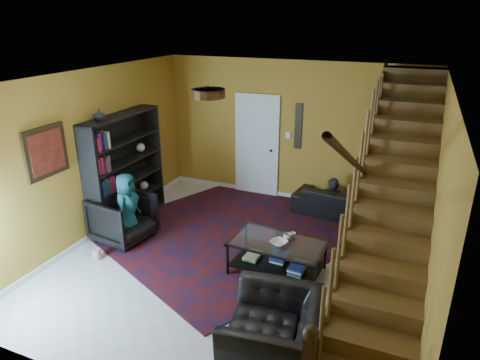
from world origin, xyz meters
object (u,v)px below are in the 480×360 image
(sofa, at_px, (343,203))
(armchair_right, at_px, (272,333))
(coffee_table, at_px, (277,254))
(bookshelf, at_px, (126,172))
(armchair_left, at_px, (123,218))

(sofa, relative_size, armchair_right, 1.63)
(coffee_table, bearing_deg, bookshelf, 169.29)
(bookshelf, relative_size, coffee_table, 1.45)
(bookshelf, xyz_separation_m, armchair_left, (0.35, -0.63, -0.56))
(bookshelf, bearing_deg, armchair_right, -32.50)
(armchair_right, height_order, coffee_table, armchair_right)
(armchair_left, bearing_deg, bookshelf, 37.58)
(coffee_table, bearing_deg, sofa, 76.33)
(armchair_right, bearing_deg, coffee_table, -171.38)
(sofa, distance_m, armchair_right, 3.96)
(bookshelf, distance_m, sofa, 4.05)
(armchair_left, relative_size, coffee_table, 0.64)
(armchair_left, bearing_deg, sofa, -46.41)
(armchair_right, bearing_deg, bookshelf, -130.12)
(armchair_right, xyz_separation_m, coffee_table, (-0.49, 1.68, -0.07))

